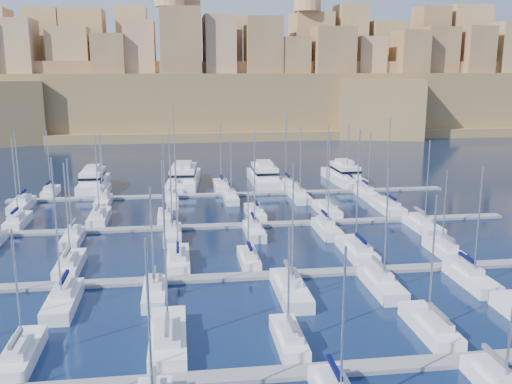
{
  "coord_description": "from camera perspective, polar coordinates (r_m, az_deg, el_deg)",
  "views": [
    {
      "loc": [
        -10.27,
        -75.1,
        24.51
      ],
      "look_at": [
        0.8,
        6.0,
        6.33
      ],
      "focal_mm": 40.0,
      "sensor_mm": 36.0,
      "label": 1
    }
  ],
  "objects": [
    {
      "name": "ground",
      "position": [
        79.66,
        0.01,
        -5.4
      ],
      "size": [
        600.0,
        600.0,
        0.0
      ],
      "primitive_type": "plane",
      "color": "black",
      "rests_on": "ground"
    },
    {
      "name": "pontoon_near",
      "position": [
        48.84,
        5.69,
        -17.39
      ],
      "size": [
        84.0,
        2.0,
        0.4
      ],
      "primitive_type": "cube",
      "color": "slate",
      "rests_on": "ground"
    },
    {
      "name": "pontoon_mid_near",
      "position": [
        68.4,
        1.39,
        -8.3
      ],
      "size": [
        84.0,
        2.0,
        0.4
      ],
      "primitive_type": "cube",
      "color": "slate",
      "rests_on": "ground"
    },
    {
      "name": "pontoon_mid_far",
      "position": [
        89.1,
        -0.86,
        -3.32
      ],
      "size": [
        84.0,
        2.0,
        0.4
      ],
      "primitive_type": "cube",
      "color": "slate",
      "rests_on": "ground"
    },
    {
      "name": "pontoon_far",
      "position": [
        110.31,
        -2.24,
        -0.22
      ],
      "size": [
        84.0,
        2.0,
        0.4
      ],
      "primitive_type": "cube",
      "color": "slate",
      "rests_on": "ground"
    },
    {
      "name": "sailboat_1",
      "position": [
        53.74,
        -22.41,
        -14.77
      ],
      "size": [
        2.53,
        8.43,
        11.87
      ],
      "color": "white",
      "rests_on": "ground"
    },
    {
      "name": "sailboat_2",
      "position": [
        52.97,
        -8.79,
        -14.25
      ],
      "size": [
        3.22,
        10.72,
        17.02
      ],
      "color": "white",
      "rests_on": "ground"
    },
    {
      "name": "sailboat_3",
      "position": [
        52.54,
        3.32,
        -14.44
      ],
      "size": [
        2.35,
        7.85,
        11.38
      ],
      "color": "white",
      "rests_on": "ground"
    },
    {
      "name": "sailboat_4",
      "position": [
        56.98,
        17.06,
        -12.72
      ],
      "size": [
        2.71,
        9.03,
        13.5
      ],
      "color": "white",
      "rests_on": "ground"
    },
    {
      "name": "sailboat_13",
      "position": [
        73.79,
        -18.11,
        -6.92
      ],
      "size": [
        2.72,
        9.05,
        13.57
      ],
      "color": "white",
      "rests_on": "ground"
    },
    {
      "name": "sailboat_14",
      "position": [
        72.63,
        -7.79,
        -6.68
      ],
      "size": [
        2.79,
        9.31,
        15.83
      ],
      "color": "white",
      "rests_on": "ground"
    },
    {
      "name": "sailboat_15",
      "position": [
        72.34,
        -0.72,
        -6.69
      ],
      "size": [
        2.28,
        7.6,
        11.14
      ],
      "color": "white",
      "rests_on": "ground"
    },
    {
      "name": "sailboat_16",
      "position": [
        76.54,
        10.05,
        -5.74
      ],
      "size": [
        3.07,
        10.22,
        16.97
      ],
      "color": "white",
      "rests_on": "ground"
    },
    {
      "name": "sailboat_17",
      "position": [
        79.87,
        18.24,
        -5.46
      ],
      "size": [
        2.43,
        8.09,
        11.65
      ],
      "color": "white",
      "rests_on": "ground"
    },
    {
      "name": "sailboat_19",
      "position": [
        63.37,
        -18.71,
        -10.18
      ],
      "size": [
        2.86,
        9.55,
        16.1
      ],
      "color": "white",
      "rests_on": "ground"
    },
    {
      "name": "sailboat_20",
      "position": [
        62.96,
        -10.12,
        -9.88
      ],
      "size": [
        2.4,
        7.99,
        12.85
      ],
      "color": "white",
      "rests_on": "ground"
    },
    {
      "name": "sailboat_21",
      "position": [
        62.96,
        3.48,
        -9.66
      ],
      "size": [
        3.05,
        10.17,
        15.2
      ],
      "color": "white",
      "rests_on": "ground"
    },
    {
      "name": "sailboat_22",
      "position": [
        66.0,
        12.43,
        -8.89
      ],
      "size": [
        2.83,
        9.42,
        14.25
      ],
      "color": "white",
      "rests_on": "ground"
    },
    {
      "name": "sailboat_23",
      "position": [
        70.43,
        20.7,
        -8.05
      ],
      "size": [
        2.74,
        9.14,
        14.13
      ],
      "color": "white",
      "rests_on": "ground"
    },
    {
      "name": "sailboat_24",
      "position": [
        96.73,
        -22.72,
        -2.7
      ],
      "size": [
        2.57,
        8.57,
        14.23
      ],
      "color": "white",
      "rests_on": "ground"
    },
    {
      "name": "sailboat_25",
      "position": [
        94.7,
        -15.42,
        -2.47
      ],
      "size": [
        2.86,
        9.53,
        14.43
      ],
      "color": "white",
      "rests_on": "ground"
    },
    {
      "name": "sailboat_26",
      "position": [
        93.09,
        -9.05,
        -2.44
      ],
      "size": [
        2.38,
        7.93,
        13.45
      ],
      "color": "white",
      "rests_on": "ground"
    },
    {
      "name": "sailboat_27",
      "position": [
        94.33,
        -0.09,
        -2.07
      ],
      "size": [
        2.69,
        8.95,
        14.6
      ],
      "color": "white",
      "rests_on": "ground"
    },
    {
      "name": "sailboat_28",
      "position": [
        97.07,
        7.1,
        -1.74
      ],
      "size": [
        2.94,
        9.79,
        15.53
      ],
      "color": "white",
      "rests_on": "ground"
    },
    {
      "name": "sailboat_29",
      "position": [
        100.71,
        13.0,
        -1.44
      ],
      "size": [
        3.19,
        10.62,
        16.32
      ],
      "color": "white",
      "rests_on": "ground"
    },
    {
      "name": "sailboat_31",
      "position": [
        84.95,
        -17.84,
        -4.36
      ],
      "size": [
        2.46,
        8.19,
        12.44
      ],
      "color": "white",
      "rests_on": "ground"
    },
    {
      "name": "sailboat_32",
      "position": [
        83.42,
        -8.35,
        -4.19
      ],
      "size": [
        2.56,
        8.54,
        12.02
      ],
      "color": "white",
      "rests_on": "ground"
    },
    {
      "name": "sailboat_33",
      "position": [
        84.14,
        -0.19,
        -3.89
      ],
      "size": [
        2.52,
        8.41,
        13.86
      ],
      "color": "white",
      "rests_on": "ground"
    },
    {
      "name": "sailboat_34",
      "position": [
        85.92,
        7.08,
        -3.63
      ],
      "size": [
        2.7,
        9.0,
        15.35
      ],
      "color": "white",
      "rests_on": "ground"
    },
    {
      "name": "sailboat_35",
      "position": [
        90.54,
        16.34,
        -3.21
      ],
      "size": [
        2.91,
        9.69,
        14.17
      ],
      "color": "white",
      "rests_on": "ground"
    },
    {
      "name": "sailboat_36",
      "position": [
        117.07,
        -19.86,
        0.04
      ],
      "size": [
        2.34,
        7.81,
        12.83
      ],
      "color": "white",
      "rests_on": "ground"
    },
    {
      "name": "sailboat_37",
      "position": [
        115.46,
        -15.05,
        0.19
      ],
      "size": [
        2.39,
        7.97,
        11.85
      ],
      "color": "white",
      "rests_on": "ground"
    },
    {
      "name": "sailboat_38",
      "position": [
        115.47,
        -8.05,
        0.53
      ],
      "size": [
        3.02,
        10.05,
        16.89
      ],
      "color": "white",
      "rests_on": "ground"
    },
    {
      "name": "sailboat_39",
      "position": [
        115.53,
        -3.5,
        0.62
      ],
      "size": [
        2.86,
        9.55,
        13.39
      ],
      "color": "white",
      "rests_on": "ground"
    },
    {
      "name": "sailboat_40",
      "position": [
        117.43,
        3.04,
        0.83
      ],
      "size": [
        2.98,
        9.93,
        15.52
      ],
      "color": "white",
      "rests_on": "ground"
    },
    {
      "name": "sailboat_41",
      "position": [
        119.64,
        9.14,
        0.89
      ],
      "size": [
        2.44,
        8.15,
        13.51
      ],
      "color": "white",
      "rests_on": "ground"
    },
    {
      "name": "sailboat_42",
      "position": [
        107.78,
        -22.37,
        -1.18
      ],
      "size": [
        2.86,
        9.53,
        13.94
      ],
      "color": "white",
      "rests_on": "ground"
    },
    {
      "name": "sailboat_43",
      "position": [
        105.69,
        -15.02,
        -0.92
      ],
      "size": [
        2.49,
        8.29,
        13.52
      ],
      "color": "white",
      "rests_on": "ground"
    },
    {
      "name": "sailboat_44",
      "position": [
        104.44,
        -8.51,
        -0.78
      ],
      "size": [
        2.72,
        9.06,
        13.93
      ],
      "color": "white",
      "rests_on": "ground"
    },
    {
      "name": "sailboat_45",
      "position": [
        105.35,
        -2.52,
        -0.55
      ],
      "size": [
        2.4,
        7.99,
        11.63
      ],
      "color": "white",
      "rests_on": "ground"
    },
    {
      "name": "sailboat_46",
      "position": [
        106.66,
        4.35,
        -0.39
      ],
      "size": [
        2.76,
        9.2,
        14.21
      ],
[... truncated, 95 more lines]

